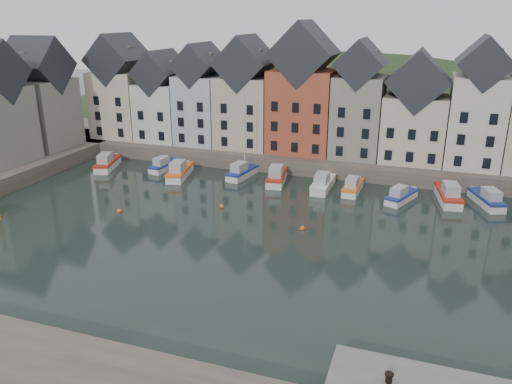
% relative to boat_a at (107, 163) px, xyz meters
% --- Properties ---
extents(ground, '(260.00, 260.00, 0.00)m').
position_rel_boat_a_xyz_m(ground, '(24.98, -16.76, -0.76)').
color(ground, black).
rests_on(ground, ground).
extents(far_quay, '(90.00, 16.00, 2.00)m').
position_rel_boat_a_xyz_m(far_quay, '(24.98, 13.24, 0.24)').
color(far_quay, '#4B413A').
rests_on(far_quay, ground).
extents(hillside, '(153.60, 70.40, 64.00)m').
position_rel_boat_a_xyz_m(hillside, '(24.99, 39.24, -18.72)').
color(hillside, '#203319').
rests_on(hillside, ground).
extents(far_terrace, '(72.37, 8.16, 17.78)m').
position_rel_boat_a_xyz_m(far_terrace, '(28.19, 11.24, 8.12)').
color(far_terrace, beige).
rests_on(far_terrace, far_quay).
extents(left_terrace, '(7.65, 17.00, 15.69)m').
position_rel_boat_a_xyz_m(left_terrace, '(-11.02, -3.25, 8.12)').
color(left_terrace, gray).
rests_on(left_terrace, left_quay).
extents(mooring_buoys, '(20.50, 5.50, 0.50)m').
position_rel_boat_a_xyz_m(mooring_buoys, '(20.98, -11.42, -0.61)').
color(mooring_buoys, orange).
rests_on(mooring_buoys, ground).
extents(boat_a, '(3.94, 6.95, 2.55)m').
position_rel_boat_a_xyz_m(boat_a, '(0.00, 0.00, 0.00)').
color(boat_a, silver).
rests_on(boat_a, ground).
extents(boat_b, '(2.43, 5.86, 2.18)m').
position_rel_boat_a_xyz_m(boat_b, '(7.92, 1.94, -0.11)').
color(boat_b, silver).
rests_on(boat_b, ground).
extents(boat_c, '(3.43, 7.10, 2.62)m').
position_rel_boat_a_xyz_m(boat_c, '(11.45, -0.36, 0.02)').
color(boat_c, silver).
rests_on(boat_c, ground).
extents(boat_d, '(2.80, 6.37, 11.76)m').
position_rel_boat_a_xyz_m(boat_d, '(19.22, 2.39, 0.01)').
color(boat_d, silver).
rests_on(boat_d, ground).
extents(boat_e, '(3.14, 7.00, 2.59)m').
position_rel_boat_a_xyz_m(boat_e, '(24.21, 1.81, 0.01)').
color(boat_e, silver).
rests_on(boat_e, ground).
extents(boat_f, '(2.05, 6.47, 2.48)m').
position_rel_boat_a_xyz_m(boat_f, '(30.37, 0.98, -0.02)').
color(boat_f, silver).
rests_on(boat_f, ground).
extents(boat_g, '(1.99, 5.85, 2.22)m').
position_rel_boat_a_xyz_m(boat_g, '(33.99, 1.20, -0.10)').
color(boat_g, silver).
rests_on(boat_g, ground).
extents(boat_h, '(3.67, 5.79, 2.13)m').
position_rel_boat_a_xyz_m(boat_h, '(39.74, -0.24, -0.12)').
color(boat_h, silver).
rests_on(boat_h, ground).
extents(boat_i, '(3.21, 7.17, 2.66)m').
position_rel_boat_a_xyz_m(boat_i, '(44.91, 1.50, 0.03)').
color(boat_i, silver).
rests_on(boat_i, ground).
extents(boat_j, '(3.88, 6.40, 2.35)m').
position_rel_boat_a_xyz_m(boat_j, '(49.02, 1.69, -0.06)').
color(boat_j, silver).
rests_on(boat_j, ground).
extents(mooring_bollard, '(0.48, 0.48, 0.56)m').
position_rel_boat_a_xyz_m(mooring_bollard, '(41.14, -34.06, 1.55)').
color(mooring_bollard, black).
rests_on(mooring_bollard, near_quay).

